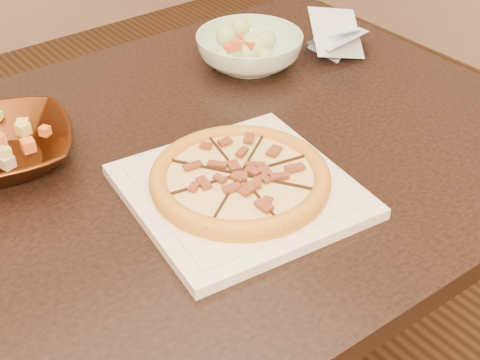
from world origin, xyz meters
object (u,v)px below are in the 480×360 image
at_px(salad_bowl, 249,50).
at_px(pizza, 240,178).
at_px(dining_table, 155,218).
at_px(plate, 240,190).

bearing_deg(salad_bowl, pizza, -130.26).
distance_m(pizza, salad_bowl, 0.45).
bearing_deg(dining_table, salad_bowl, 28.61).
bearing_deg(salad_bowl, dining_table, -151.39).
relative_size(dining_table, pizza, 5.23).
xyz_separation_m(dining_table, plate, (0.07, -0.14, 0.11)).
relative_size(dining_table, salad_bowl, 6.60).
relative_size(dining_table, plate, 4.00).
relative_size(plate, pizza, 1.31).
height_order(dining_table, salad_bowl, salad_bowl).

